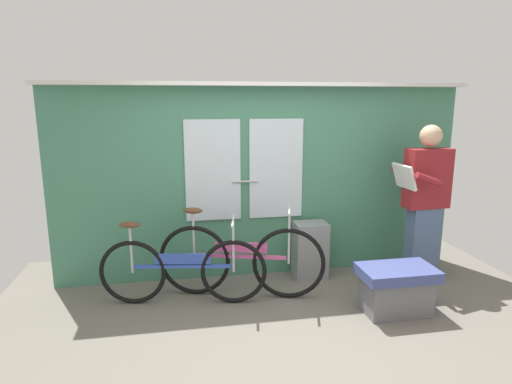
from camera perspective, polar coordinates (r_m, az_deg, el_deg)
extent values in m
cube|color=#666056|center=(4.07, 4.19, -17.32)|extent=(5.56, 4.04, 0.04)
cube|color=#427F60|center=(4.82, 0.78, 1.15)|extent=(4.56, 0.08, 2.12)
cube|color=silver|center=(4.67, -5.74, 2.84)|extent=(0.60, 0.02, 1.10)
cube|color=silver|center=(4.78, 2.67, 3.09)|extent=(0.60, 0.02, 1.10)
cylinder|color=#B2B2B7|center=(4.72, -1.44, 1.41)|extent=(0.28, 0.02, 0.02)
cube|color=silver|center=(4.64, 1.07, 14.12)|extent=(4.56, 0.28, 0.04)
torus|color=black|center=(4.30, -2.98, -10.52)|extent=(0.65, 0.15, 0.65)
torus|color=black|center=(4.45, -16.05, -10.21)|extent=(0.65, 0.15, 0.65)
cube|color=#2D4CB2|center=(4.32, -9.66, -9.70)|extent=(0.93, 0.19, 0.03)
cube|color=#2D4CB2|center=(4.29, -9.69, -8.74)|extent=(0.54, 0.12, 0.10)
cylinder|color=#B7B7BC|center=(4.36, -16.24, -7.26)|extent=(0.02, 0.02, 0.48)
ellipsoid|color=brown|center=(4.29, -16.43, -4.21)|extent=(0.21, 0.12, 0.06)
cylinder|color=#B7B7BC|center=(4.20, -3.02, -7.22)|extent=(0.02, 0.02, 0.52)
cylinder|color=#B7B7BC|center=(4.12, -3.06, -3.78)|extent=(0.10, 0.44, 0.02)
torus|color=black|center=(4.39, 4.35, -9.44)|extent=(0.72, 0.24, 0.74)
torus|color=black|center=(4.50, -8.17, -8.96)|extent=(0.72, 0.24, 0.74)
cube|color=#D14C93|center=(4.40, -2.00, -8.52)|extent=(0.89, 0.28, 0.03)
cube|color=#D14C93|center=(4.37, -2.01, -7.34)|extent=(0.52, 0.17, 0.10)
cylinder|color=#B7B7BC|center=(4.42, -8.28, -5.77)|extent=(0.02, 0.02, 0.53)
ellipsoid|color=brown|center=(4.34, -8.38, -2.46)|extent=(0.22, 0.14, 0.06)
cylinder|color=#B7B7BC|center=(4.29, 4.41, -5.92)|extent=(0.02, 0.02, 0.57)
cylinder|color=#B7B7BC|center=(4.22, 4.47, -2.26)|extent=(0.14, 0.43, 0.02)
cube|color=slate|center=(5.10, 21.13, -6.51)|extent=(0.34, 0.20, 0.85)
cube|color=maroon|center=(4.92, 21.78, 1.69)|extent=(0.49, 0.23, 0.63)
sphere|color=tan|center=(4.86, 22.20, 6.92)|extent=(0.23, 0.23, 0.23)
cube|color=silver|center=(4.76, 19.06, 1.95)|extent=(0.13, 0.35, 0.26)
cylinder|color=maroon|center=(4.66, 21.92, 1.54)|extent=(0.31, 0.09, 0.17)
cylinder|color=maroon|center=(5.01, 19.10, 2.43)|extent=(0.31, 0.09, 0.17)
cube|color=gray|center=(4.94, 7.18, -7.62)|extent=(0.37, 0.28, 0.64)
cube|color=#3D477F|center=(4.30, 18.22, -10.09)|extent=(0.70, 0.44, 0.10)
cube|color=slate|center=(4.39, 18.02, -12.82)|extent=(0.60, 0.36, 0.35)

